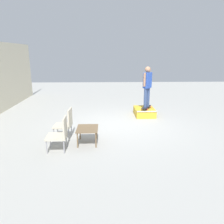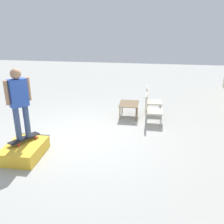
# 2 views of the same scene
# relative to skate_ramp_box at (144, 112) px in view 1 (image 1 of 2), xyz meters

# --- Properties ---
(ground_plane) EXTENTS (24.00, 24.00, 0.00)m
(ground_plane) POSITION_rel_skate_ramp_box_xyz_m (-1.18, 1.08, -0.15)
(ground_plane) COLOR #A8A8A3
(skate_ramp_box) EXTENTS (1.09, 0.79, 0.33)m
(skate_ramp_box) POSITION_rel_skate_ramp_box_xyz_m (0.00, 0.00, 0.00)
(skate_ramp_box) COLOR gold
(skate_ramp_box) RESTS_ON ground_plane
(skateboard_on_ramp) EXTENTS (0.76, 0.53, 0.07)m
(skateboard_on_ramp) POSITION_rel_skate_ramp_box_xyz_m (-0.13, -0.05, 0.24)
(skateboard_on_ramp) COLOR black
(skateboard_on_ramp) RESTS_ON skate_ramp_box
(person_skater) EXTENTS (0.46, 0.39, 1.62)m
(person_skater) POSITION_rel_skate_ramp_box_xyz_m (-0.13, -0.05, 1.19)
(person_skater) COLOR #384C7A
(person_skater) RESTS_ON skateboard_on_ramp
(coffee_table) EXTENTS (0.75, 0.60, 0.45)m
(coffee_table) POSITION_rel_skate_ramp_box_xyz_m (-2.84, 2.16, 0.24)
(coffee_table) COLOR brown
(coffee_table) RESTS_ON ground_plane
(patio_chair_left) EXTENTS (0.54, 0.54, 0.91)m
(patio_chair_left) POSITION_rel_skate_ramp_box_xyz_m (-3.29, 2.85, 0.33)
(patio_chair_left) COLOR #99999E
(patio_chair_left) RESTS_ON ground_plane
(patio_chair_right) EXTENTS (0.54, 0.54, 0.91)m
(patio_chair_right) POSITION_rel_skate_ramp_box_xyz_m (-2.40, 2.85, 0.33)
(patio_chair_right) COLOR #99999E
(patio_chair_right) RESTS_ON ground_plane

